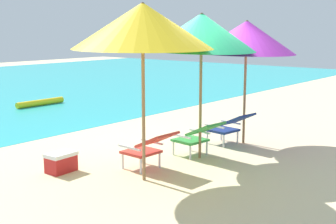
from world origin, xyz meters
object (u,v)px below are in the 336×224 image
(lounge_chair_center, at_px, (197,135))
(beach_umbrella_center, at_px, (201,32))
(lounge_chair_right, at_px, (230,125))
(beach_umbrella_right, at_px, (246,37))
(cooler_box, at_px, (61,162))
(swim_buoy, at_px, (40,102))
(beach_umbrella_left, at_px, (143,26))
(lounge_chair_left, at_px, (149,146))

(lounge_chair_center, distance_m, beach_umbrella_center, 1.82)
(lounge_chair_right, relative_size, beach_umbrella_center, 0.36)
(beach_umbrella_right, bearing_deg, lounge_chair_right, 158.09)
(lounge_chair_center, xyz_separation_m, cooler_box, (-2.10, 1.18, -0.24))
(lounge_chair_center, relative_size, beach_umbrella_center, 0.36)
(beach_umbrella_right, distance_m, cooler_box, 4.22)
(cooler_box, bearing_deg, lounge_chair_center, -29.27)
(beach_umbrella_center, distance_m, beach_umbrella_right, 1.44)
(swim_buoy, xyz_separation_m, lounge_chair_center, (-1.53, -6.93, 0.31))
(lounge_chair_center, bearing_deg, swim_buoy, 77.54)
(lounge_chair_center, bearing_deg, beach_umbrella_right, -5.16)
(swim_buoy, relative_size, beach_umbrella_left, 0.56)
(lounge_chair_left, distance_m, beach_umbrella_left, 1.97)
(beach_umbrella_center, bearing_deg, lounge_chair_right, 4.17)
(lounge_chair_left, relative_size, lounge_chair_right, 0.96)
(lounge_chair_left, bearing_deg, beach_umbrella_left, -146.40)
(swim_buoy, xyz_separation_m, beach_umbrella_center, (-1.56, -7.01, 2.12))
(beach_umbrella_right, bearing_deg, cooler_box, 159.61)
(beach_umbrella_left, xyz_separation_m, beach_umbrella_right, (2.96, 0.00, -0.20))
(swim_buoy, bearing_deg, cooler_box, -122.26)
(swim_buoy, height_order, cooler_box, cooler_box)
(beach_umbrella_left, bearing_deg, lounge_chair_center, 4.75)
(beach_umbrella_center, distance_m, cooler_box, 3.18)
(swim_buoy, relative_size, lounge_chair_left, 1.79)
(lounge_chair_center, xyz_separation_m, beach_umbrella_center, (-0.03, -0.08, 1.82))
(lounge_chair_center, height_order, beach_umbrella_left, beach_umbrella_left)
(beach_umbrella_left, bearing_deg, beach_umbrella_right, 0.03)
(swim_buoy, height_order, lounge_chair_center, lounge_chair_center)
(beach_umbrella_center, bearing_deg, lounge_chair_left, 168.95)
(lounge_chair_left, height_order, lounge_chair_right, same)
(lounge_chair_center, distance_m, cooler_box, 2.42)
(beach_umbrella_left, relative_size, beach_umbrella_right, 1.16)
(swim_buoy, height_order, lounge_chair_left, lounge_chair_left)
(swim_buoy, height_order, beach_umbrella_left, beach_umbrella_left)
(beach_umbrella_center, height_order, cooler_box, beach_umbrella_center)
(swim_buoy, relative_size, beach_umbrella_right, 0.65)
(lounge_chair_left, xyz_separation_m, beach_umbrella_right, (2.56, -0.27, 1.71))
(lounge_chair_left, distance_m, lounge_chair_center, 1.16)
(lounge_chair_center, height_order, cooler_box, lounge_chair_center)
(lounge_chair_left, relative_size, beach_umbrella_center, 0.35)
(lounge_chair_left, bearing_deg, lounge_chair_center, -6.99)
(lounge_chair_right, height_order, beach_umbrella_right, beach_umbrella_right)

